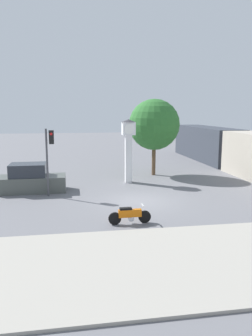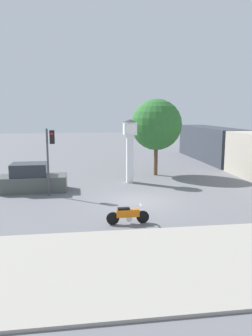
{
  "view_description": "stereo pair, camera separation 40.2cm",
  "coord_description": "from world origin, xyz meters",
  "px_view_note": "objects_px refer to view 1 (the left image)",
  "views": [
    {
      "loc": [
        -3.68,
        -17.61,
        5.05
      ],
      "look_at": [
        -0.72,
        0.44,
        1.86
      ],
      "focal_mm": 35.0,
      "sensor_mm": 36.0,
      "label": 1
    },
    {
      "loc": [
        -3.28,
        -17.67,
        5.05
      ],
      "look_at": [
        -0.72,
        0.44,
        1.86
      ],
      "focal_mm": 35.0,
      "sensor_mm": 36.0,
      "label": 2
    }
  ],
  "objects_px": {
    "street_tree": "(154,125)",
    "freight_train": "(235,150)",
    "traffic_light": "(49,150)",
    "parked_car": "(31,180)",
    "motorcycle": "(130,215)",
    "clock_tower": "(128,141)"
  },
  "relations": [
    {
      "from": "street_tree",
      "to": "parked_car",
      "type": "height_order",
      "value": "street_tree"
    },
    {
      "from": "traffic_light",
      "to": "street_tree",
      "type": "relative_size",
      "value": 0.67
    },
    {
      "from": "clock_tower",
      "to": "parked_car",
      "type": "distance_m",
      "value": 7.11
    },
    {
      "from": "clock_tower",
      "to": "street_tree",
      "type": "bearing_deg",
      "value": 44.49
    },
    {
      "from": "street_tree",
      "to": "motorcycle",
      "type": "bearing_deg",
      "value": -109.31
    },
    {
      "from": "freight_train",
      "to": "street_tree",
      "type": "distance_m",
      "value": 8.0
    },
    {
      "from": "motorcycle",
      "to": "street_tree",
      "type": "bearing_deg",
      "value": 69.23
    },
    {
      "from": "traffic_light",
      "to": "parked_car",
      "type": "distance_m",
      "value": 2.75
    },
    {
      "from": "motorcycle",
      "to": "freight_train",
      "type": "distance_m",
      "value": 16.83
    },
    {
      "from": "street_tree",
      "to": "freight_train",
      "type": "bearing_deg",
      "value": 9.05
    },
    {
      "from": "motorcycle",
      "to": "traffic_light",
      "type": "xyz_separation_m",
      "value": [
        -3.83,
        5.63,
        2.37
      ]
    },
    {
      "from": "parked_car",
      "to": "motorcycle",
      "type": "bearing_deg",
      "value": -54.02
    },
    {
      "from": "motorcycle",
      "to": "traffic_light",
      "type": "height_order",
      "value": "traffic_light"
    },
    {
      "from": "street_tree",
      "to": "parked_car",
      "type": "bearing_deg",
      "value": -155.44
    },
    {
      "from": "motorcycle",
      "to": "clock_tower",
      "type": "relative_size",
      "value": 0.44
    },
    {
      "from": "motorcycle",
      "to": "parked_car",
      "type": "distance_m",
      "value": 8.64
    },
    {
      "from": "street_tree",
      "to": "parked_car",
      "type": "relative_size",
      "value": 1.42
    },
    {
      "from": "freight_train",
      "to": "parked_car",
      "type": "height_order",
      "value": "freight_train"
    },
    {
      "from": "motorcycle",
      "to": "street_tree",
      "type": "xyz_separation_m",
      "value": [
        3.88,
        11.07,
        3.58
      ]
    },
    {
      "from": "clock_tower",
      "to": "freight_train",
      "type": "height_order",
      "value": "clock_tower"
    },
    {
      "from": "traffic_light",
      "to": "parked_car",
      "type": "bearing_deg",
      "value": 134.45
    },
    {
      "from": "freight_train",
      "to": "traffic_light",
      "type": "xyz_separation_m",
      "value": [
        -15.28,
        -6.64,
        1.08
      ]
    }
  ]
}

